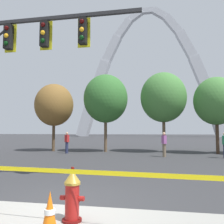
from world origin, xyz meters
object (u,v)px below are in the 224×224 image
Objects in this scene: fire_hydrant at (72,195)px; pedestrian_near_trees at (67,142)px; monument_arch at (148,79)px; pedestrian_standing_center at (164,144)px; traffic_cone_by_hydrant at (50,215)px.

pedestrian_near_trees is at bearing 111.77° from fire_hydrant.
pedestrian_standing_center is (2.56, -57.79, -17.24)m from monument_arch.
traffic_cone_by_hydrant is 0.46× the size of pedestrian_near_trees.
fire_hydrant is 0.62× the size of pedestrian_standing_center.
pedestrian_standing_center reaches higher than traffic_cone_by_hydrant.
fire_hydrant is at bearing -68.23° from pedestrian_near_trees.
monument_arch is at bearing 92.53° from pedestrian_standing_center.
pedestrian_standing_center is (2.06, 11.44, 0.35)m from fire_hydrant.
fire_hydrant is 71.43m from monument_arch.
monument_arch is (-0.39, 69.98, 17.69)m from traffic_cone_by_hydrant.
fire_hydrant is 11.63m from pedestrian_standing_center.
fire_hydrant is 0.02× the size of monument_arch.
monument_arch reaches higher than fire_hydrant.
pedestrian_near_trees is at bearing -94.61° from monument_arch.
monument_arch is 28.97× the size of pedestrian_near_trees.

